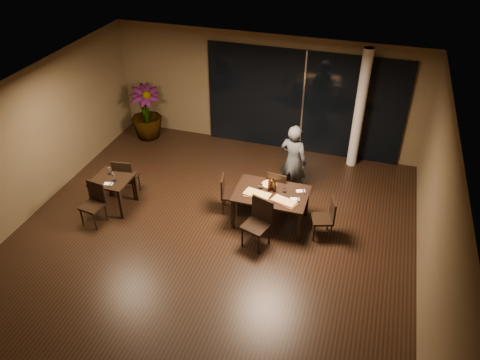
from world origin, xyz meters
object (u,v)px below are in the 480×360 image
chair_side_far (125,176)px  bottle_a (270,184)px  chair_main_near (259,220)px  chair_side_near (94,201)px  side_table (113,183)px  chair_main_left (228,192)px  bottle_c (273,184)px  diner (293,161)px  bottle_b (275,186)px  potted_plant (146,113)px  main_table (271,196)px  chair_main_far (278,187)px  chair_main_right (326,216)px

chair_side_far → bottle_a: bottle_a is taller
chair_main_near → bottle_a: size_ratio=3.07×
chair_side_near → bottle_a: bottle_a is taller
side_table → chair_main_left: bearing=14.0°
chair_main_near → bottle_c: bottle_c is taller
chair_main_left → diner: (1.19, 1.03, 0.39)m
diner → bottle_b: diner is taller
chair_main_near → potted_plant: potted_plant is taller
main_table → chair_main_far: (0.02, 0.55, -0.16)m
side_table → bottle_c: 3.47m
chair_side_far → potted_plant: size_ratio=0.66×
main_table → bottle_b: size_ratio=4.84×
diner → bottle_c: bearing=93.5°
chair_main_left → bottle_a: size_ratio=2.61×
side_table → chair_side_far: size_ratio=0.82×
side_table → bottle_c: size_ratio=2.71×
chair_main_near → bottle_b: 0.85m
chair_side_near → bottle_b: (3.58, 1.13, 0.39)m
chair_side_near → chair_side_far: bearing=87.2°
chair_main_far → chair_main_right: size_ratio=1.04×
chair_main_left → potted_plant: (-3.17, 2.49, 0.26)m
chair_main_near → bottle_b: size_ratio=3.30×
chair_main_right → bottle_c: bottle_c is taller
bottle_b → diner: bearing=81.8°
chair_main_right → bottle_b: (-1.13, 0.16, 0.41)m
chair_main_near → bottle_c: size_ratio=3.46×
chair_main_right → bottle_a: 1.31m
side_table → chair_main_near: 3.34m
main_table → chair_main_right: chair_main_right is taller
bottle_b → side_table: bearing=-170.9°
chair_main_left → main_table: bearing=-108.2°
chair_main_far → bottle_a: (-0.07, -0.49, 0.40)m
side_table → chair_main_far: size_ratio=0.86×
chair_main_left → potted_plant: size_ratio=0.59×
side_table → chair_side_near: bearing=-102.5°
bottle_b → bottle_c: bottle_b is taller
chair_main_right → chair_side_far: bearing=-108.7°
main_table → chair_main_left: bearing=174.1°
chair_main_right → bottle_b: 1.21m
chair_side_far → bottle_b: 3.41m
main_table → side_table: bearing=-171.6°
main_table → bottle_c: (0.00, 0.11, 0.22)m
chair_main_right → potted_plant: potted_plant is taller
chair_side_far → main_table: bearing=173.7°
chair_side_far → potted_plant: potted_plant is taller
side_table → potted_plant: potted_plant is taller
chair_main_right → bottle_a: size_ratio=2.68×
side_table → bottle_a: bearing=9.5°
chair_side_near → diner: bearing=38.7°
chair_main_far → chair_main_near: (-0.08, -1.27, 0.05)m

